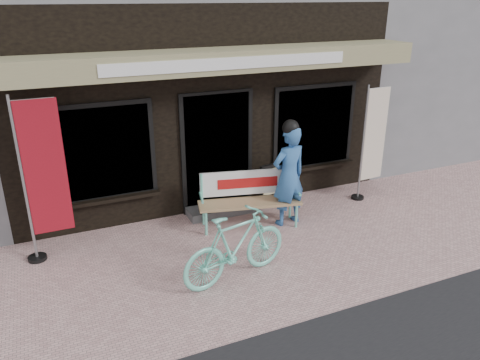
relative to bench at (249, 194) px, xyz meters
name	(u,v)px	position (x,y,z in m)	size (l,w,h in m)	color
ground	(265,259)	(-0.26, -1.18, -0.55)	(70.00, 70.00, 0.00)	#CB9E9B
storefront	(167,31)	(-0.26, 3.78, 2.44)	(7.00, 6.77, 6.00)	black
neighbor_right_near	(441,28)	(8.24, 4.32, 2.25)	(10.00, 7.00, 5.60)	slate
bench	(249,194)	(0.00, 0.00, 0.00)	(1.79, 0.82, 0.94)	#73E0C6
person	(289,174)	(0.63, -0.24, 0.36)	(0.69, 0.51, 1.85)	#2F63A5
bicycle	(236,246)	(-0.86, -1.46, -0.05)	(0.48, 1.68, 1.01)	#73E0C6
nobori_red	(42,177)	(-3.17, 0.18, 0.74)	(0.73, 0.28, 2.51)	gray
nobori_cream	(372,141)	(2.63, 0.14, 0.60)	(0.66, 0.26, 2.22)	gray
menu_stand	(270,185)	(0.67, 0.52, -0.13)	(0.42, 0.16, 0.82)	black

